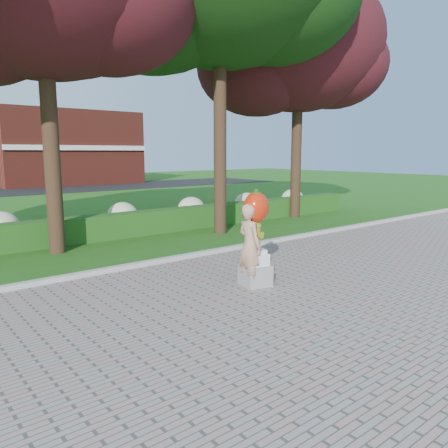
{
  "coord_description": "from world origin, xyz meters",
  "views": [
    {
      "loc": [
        -5.93,
        -6.38,
        2.8
      ],
      "look_at": [
        0.04,
        1.0,
        1.25
      ],
      "focal_mm": 35.0,
      "sensor_mm": 36.0,
      "label": 1
    }
  ],
  "objects": [
    {
      "name": "lawn_hedge",
      "position": [
        0.0,
        7.0,
        0.4
      ],
      "size": [
        24.0,
        0.7,
        0.8
      ],
      "primitive_type": "cube",
      "color": "#1A4B15",
      "rests_on": "ground"
    },
    {
      "name": "hydrangea_row",
      "position": [
        0.57,
        8.0,
        0.55
      ],
      "size": [
        20.1,
        1.1,
        0.99
      ],
      "color": "#BDC093",
      "rests_on": "ground"
    },
    {
      "name": "curb",
      "position": [
        0.0,
        3.0,
        0.07
      ],
      "size": [
        40.0,
        0.18,
        0.15
      ],
      "primitive_type": "cube",
      "color": "#ADADA5",
      "rests_on": "ground"
    },
    {
      "name": "hydrant_sculpture",
      "position": [
        0.16,
        0.1,
        1.11
      ],
      "size": [
        0.66,
        0.66,
        2.03
      ],
      "rotation": [
        0.0,
        0.0,
        -0.22
      ],
      "color": "gray",
      "rests_on": "walkway"
    },
    {
      "name": "building_right",
      "position": [
        8.0,
        34.0,
        3.2
      ],
      "size": [
        12.0,
        8.0,
        6.4
      ],
      "primitive_type": "cube",
      "color": "maroon",
      "rests_on": "ground"
    },
    {
      "name": "ground",
      "position": [
        0.0,
        0.0,
        0.0
      ],
      "size": [
        100.0,
        100.0,
        0.0
      ],
      "primitive_type": "plane",
      "color": "#285415",
      "rests_on": "ground"
    },
    {
      "name": "woman",
      "position": [
        -0.04,
        0.08,
        0.91
      ],
      "size": [
        0.49,
        0.68,
        1.75
      ],
      "primitive_type": "imported",
      "rotation": [
        0.0,
        0.0,
        1.45
      ],
      "color": "tan",
      "rests_on": "walkway"
    },
    {
      "name": "tree_far_right",
      "position": [
        8.4,
        6.58,
        6.97
      ],
      "size": [
        7.88,
        6.72,
        10.21
      ],
      "color": "black",
      "rests_on": "ground"
    }
  ]
}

